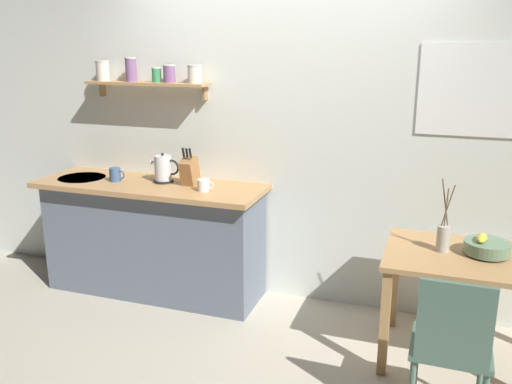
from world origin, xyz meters
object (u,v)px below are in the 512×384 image
fruit_bowl (487,247)px  knife_block (189,170)px  twig_vase (443,237)px  coffee_mug_by_sink (115,174)px  dining_chair_near (451,345)px  dining_table (466,272)px  electric_kettle (163,169)px  coffee_mug_spare (204,185)px

fruit_bowl → knife_block: (-2.13, 0.26, 0.26)m
twig_vase → coffee_mug_by_sink: bearing=175.4°
dining_chair_near → dining_table: bearing=84.4°
dining_table → twig_vase: size_ratio=2.10×
knife_block → coffee_mug_by_sink: size_ratio=2.26×
dining_table → dining_chair_near: 0.75m
dining_table → knife_block: size_ratio=3.33×
knife_block → electric_kettle: bearing=176.9°
dining_table → electric_kettle: bearing=172.1°
dining_chair_near → coffee_mug_spare: bearing=152.6°
coffee_mug_spare → twig_vase: bearing=-5.4°
dining_table → coffee_mug_spare: (-1.85, 0.18, 0.36)m
electric_kettle → coffee_mug_by_sink: size_ratio=1.85×
dining_table → dining_chair_near: dining_chair_near is taller
electric_kettle → coffee_mug_spare: electric_kettle is taller
dining_chair_near → fruit_bowl: (0.18, 0.78, 0.27)m
dining_table → electric_kettle: 2.32m
knife_block → fruit_bowl: bearing=-7.0°
twig_vase → electric_kettle: twig_vase is taller
dining_chair_near → knife_block: knife_block is taller
dining_chair_near → twig_vase: bearing=95.8°
twig_vase → electric_kettle: size_ratio=1.93×
fruit_bowl → coffee_mug_by_sink: 2.75m
dining_table → dining_chair_near: size_ratio=1.09×
dining_table → coffee_mug_spare: bearing=174.4°
coffee_mug_spare → dining_chair_near: bearing=-27.4°
dining_chair_near → electric_kettle: electric_kettle is taller
dining_chair_near → coffee_mug_by_sink: size_ratio=6.88×
dining_chair_near → coffee_mug_by_sink: (-2.56, 0.96, 0.47)m
electric_kettle → coffee_mug_spare: 0.43m
coffee_mug_by_sink → dining_chair_near: bearing=-20.5°
knife_block → dining_table: bearing=-8.5°
dining_table → electric_kettle: size_ratio=4.06×
dining_table → coffee_mug_spare: coffee_mug_spare is taller
dining_chair_near → knife_block: (-1.96, 1.04, 0.53)m
electric_kettle → coffee_mug_by_sink: electric_kettle is taller
dining_table → coffee_mug_by_sink: coffee_mug_by_sink is taller
coffee_mug_by_sink → electric_kettle: bearing=14.6°
fruit_bowl → twig_vase: size_ratio=0.59×
knife_block → coffee_mug_spare: bearing=-34.8°
dining_table → knife_block: bearing=171.5°
coffee_mug_by_sink → knife_block: bearing=8.0°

